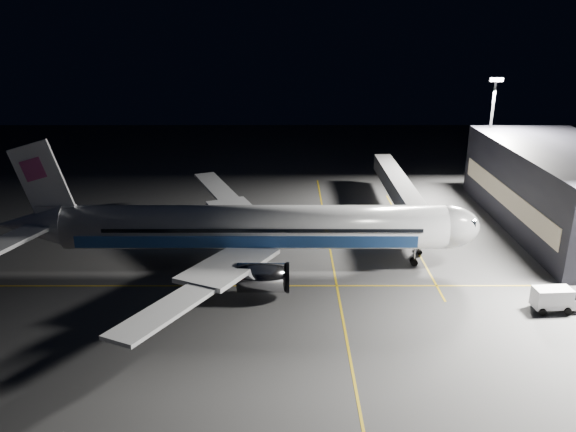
# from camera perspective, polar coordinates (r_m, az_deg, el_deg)

# --- Properties ---
(ground) EXTENTS (200.00, 200.00, 0.00)m
(ground) POSITION_cam_1_polar(r_m,az_deg,el_deg) (73.37, -3.25, -4.99)
(ground) COLOR #4C4C4F
(ground) RESTS_ON ground
(guide_line_main) EXTENTS (0.25, 80.00, 0.01)m
(guide_line_main) POSITION_cam_1_polar(r_m,az_deg,el_deg) (73.49, 4.59, -4.98)
(guide_line_main) COLOR gold
(guide_line_main) RESTS_ON ground
(guide_line_cross) EXTENTS (70.00, 0.25, 0.01)m
(guide_line_cross) POSITION_cam_1_polar(r_m,az_deg,el_deg) (67.96, -3.51, -7.09)
(guide_line_cross) COLOR gold
(guide_line_cross) RESTS_ON ground
(guide_line_side) EXTENTS (0.25, 40.00, 0.01)m
(guide_line_side) POSITION_cam_1_polar(r_m,az_deg,el_deg) (84.38, 12.22, -2.05)
(guide_line_side) COLOR gold
(guide_line_side) RESTS_ON ground
(airliner) EXTENTS (61.48, 54.22, 16.64)m
(airliner) POSITION_cam_1_polar(r_m,az_deg,el_deg) (71.44, -4.19, -1.22)
(airliner) COLOR silver
(airliner) RESTS_ON ground
(terminal) EXTENTS (18.12, 40.00, 12.00)m
(terminal) POSITION_cam_1_polar(r_m,az_deg,el_deg) (94.10, 26.42, 2.42)
(terminal) COLOR black
(terminal) RESTS_ON ground
(jet_bridge) EXTENTS (3.60, 34.40, 6.30)m
(jet_bridge) POSITION_cam_1_polar(r_m,az_deg,el_deg) (90.33, 11.40, 2.53)
(jet_bridge) COLOR #B2B2B7
(jet_bridge) RESTS_ON ground
(floodlight_mast_north) EXTENTS (2.40, 0.68, 20.70)m
(floodlight_mast_north) POSITION_cam_1_polar(r_m,az_deg,el_deg) (106.49, 19.90, 8.65)
(floodlight_mast_north) COLOR #59595E
(floodlight_mast_north) RESTS_ON ground
(service_truck) EXTENTS (5.34, 2.60, 2.66)m
(service_truck) POSITION_cam_1_polar(r_m,az_deg,el_deg) (68.56, 25.57, -7.57)
(service_truck) COLOR silver
(service_truck) RESTS_ON ground
(baggage_tug) EXTENTS (2.56, 2.12, 1.74)m
(baggage_tug) POSITION_cam_1_polar(r_m,az_deg,el_deg) (85.41, -3.87, -0.79)
(baggage_tug) COLOR black
(baggage_tug) RESTS_ON ground
(safety_cone_a) EXTENTS (0.39, 0.39, 0.58)m
(safety_cone_a) POSITION_cam_1_polar(r_m,az_deg,el_deg) (77.03, -4.57, -3.55)
(safety_cone_a) COLOR #E36109
(safety_cone_a) RESTS_ON ground
(safety_cone_b) EXTENTS (0.40, 0.40, 0.60)m
(safety_cone_b) POSITION_cam_1_polar(r_m,az_deg,el_deg) (85.42, 0.15, -1.10)
(safety_cone_b) COLOR #E36109
(safety_cone_b) RESTS_ON ground
(safety_cone_c) EXTENTS (0.41, 0.41, 0.62)m
(safety_cone_c) POSITION_cam_1_polar(r_m,az_deg,el_deg) (82.16, -8.51, -2.18)
(safety_cone_c) COLOR #E36109
(safety_cone_c) RESTS_ON ground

